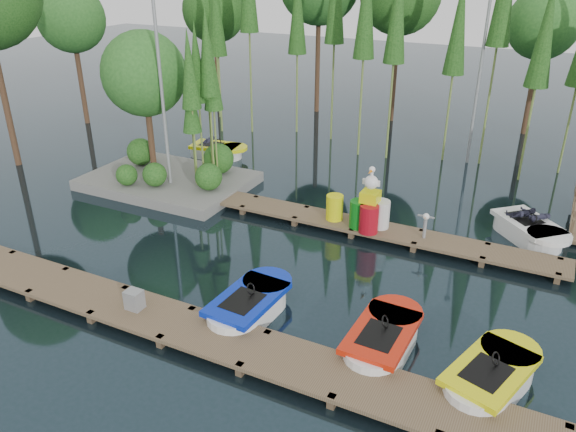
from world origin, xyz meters
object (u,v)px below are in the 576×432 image
at_px(boat_blue, 249,306).
at_px(boat_red, 382,340).
at_px(island, 160,103).
at_px(utility_cabinet, 134,300).
at_px(drum_cluster, 370,211).
at_px(yellow_barrel, 335,207).
at_px(boat_yellow_far, 217,151).

bearing_deg(boat_blue, boat_red, 6.50).
distance_m(island, utility_cabinet, 9.65).
xyz_separation_m(island, drum_cluster, (8.77, -0.95, -2.27)).
relative_size(boat_red, yellow_barrel, 3.43).
xyz_separation_m(island, utility_cabinet, (5.04, -7.79, -2.63)).
bearing_deg(yellow_barrel, boat_blue, -89.91).
relative_size(boat_yellow_far, yellow_barrel, 3.35).
xyz_separation_m(yellow_barrel, drum_cluster, (1.25, -0.16, 0.19)).
xyz_separation_m(utility_cabinet, drum_cluster, (3.73, 6.84, 0.36)).
bearing_deg(boat_red, boat_yellow_far, 140.15).
bearing_deg(drum_cluster, island, 173.84).
bearing_deg(boat_red, drum_cluster, 114.28).
distance_m(boat_yellow_far, utility_cabinet, 12.27).
height_order(island, boat_red, island).
height_order(island, yellow_barrel, island).
distance_m(island, boat_yellow_far, 4.50).
bearing_deg(utility_cabinet, island, 122.90).
distance_m(utility_cabinet, drum_cluster, 7.80).
height_order(utility_cabinet, drum_cluster, drum_cluster).
xyz_separation_m(boat_blue, drum_cluster, (1.24, 5.48, 0.63)).
distance_m(yellow_barrel, drum_cluster, 1.28).
bearing_deg(utility_cabinet, yellow_barrel, 70.53).
distance_m(boat_blue, boat_red, 3.42).
bearing_deg(island, boat_yellow_far, 88.21).
xyz_separation_m(boat_yellow_far, yellow_barrel, (7.41, -4.24, 0.44)).
bearing_deg(utility_cabinet, drum_cluster, 61.42).
relative_size(boat_blue, yellow_barrel, 3.48).
relative_size(boat_blue, boat_yellow_far, 1.04).
bearing_deg(drum_cluster, utility_cabinet, -118.58).
bearing_deg(boat_red, island, 152.25).
relative_size(utility_cabinet, drum_cluster, 0.24).
bearing_deg(yellow_barrel, boat_red, -57.81).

